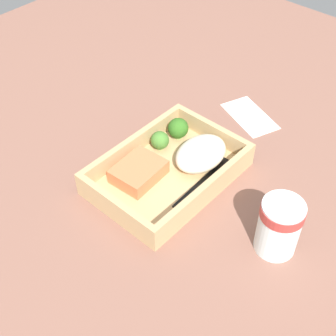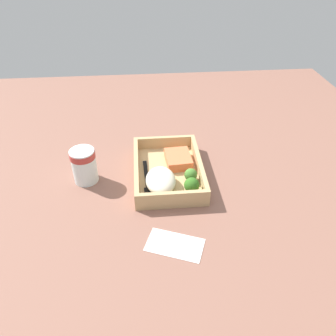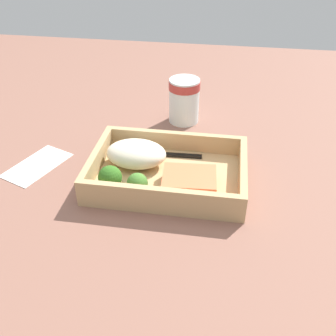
# 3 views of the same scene
# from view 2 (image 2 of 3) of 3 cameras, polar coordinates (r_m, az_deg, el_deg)

# --- Properties ---
(ground_plane) EXTENTS (1.60, 1.60, 0.02)m
(ground_plane) POSITION_cam_2_polar(r_m,az_deg,el_deg) (0.96, 0.00, -1.77)
(ground_plane) COLOR brown
(takeout_tray) EXTENTS (0.28, 0.19, 0.01)m
(takeout_tray) POSITION_cam_2_polar(r_m,az_deg,el_deg) (0.95, 0.00, -1.01)
(takeout_tray) COLOR tan
(takeout_tray) RESTS_ON ground_plane
(tray_rim) EXTENTS (0.28, 0.19, 0.04)m
(tray_rim) POSITION_cam_2_polar(r_m,az_deg,el_deg) (0.93, 0.00, 0.18)
(tray_rim) COLOR tan
(tray_rim) RESTS_ON takeout_tray
(salmon_fillet) EXTENTS (0.10, 0.08, 0.03)m
(salmon_fillet) POSITION_cam_2_polar(r_m,az_deg,el_deg) (0.97, 1.79, 1.56)
(salmon_fillet) COLOR #F77145
(salmon_fillet) RESTS_ON takeout_tray
(mashed_potatoes) EXTENTS (0.11, 0.08, 0.05)m
(mashed_potatoes) POSITION_cam_2_polar(r_m,az_deg,el_deg) (0.88, -1.28, -2.18)
(mashed_potatoes) COLOR beige
(mashed_potatoes) RESTS_ON takeout_tray
(broccoli_floret_1) EXTENTS (0.04, 0.04, 0.04)m
(broccoli_floret_1) POSITION_cam_2_polar(r_m,az_deg,el_deg) (0.87, 4.15, -3.02)
(broccoli_floret_1) COLOR #76A353
(broccoli_floret_1) RESTS_ON takeout_tray
(broccoli_floret_2) EXTENTS (0.04, 0.04, 0.04)m
(broccoli_floret_2) POSITION_cam_2_polar(r_m,az_deg,el_deg) (0.91, 3.99, -1.20)
(broccoli_floret_2) COLOR #7DA75B
(broccoli_floret_2) RESTS_ON takeout_tray
(fork) EXTENTS (0.16, 0.02, 0.00)m
(fork) POSITION_cam_2_polar(r_m,az_deg,el_deg) (0.91, -3.68, -2.13)
(fork) COLOR black
(fork) RESTS_ON takeout_tray
(paper_cup) EXTENTS (0.07, 0.07, 0.10)m
(paper_cup) POSITION_cam_2_polar(r_m,az_deg,el_deg) (0.93, -14.43, 0.64)
(paper_cup) COLOR white
(paper_cup) RESTS_ON ground_plane
(receipt_slip) EXTENTS (0.11, 0.15, 0.00)m
(receipt_slip) POSITION_cam_2_polar(r_m,az_deg,el_deg) (0.77, 1.20, -13.21)
(receipt_slip) COLOR white
(receipt_slip) RESTS_ON ground_plane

